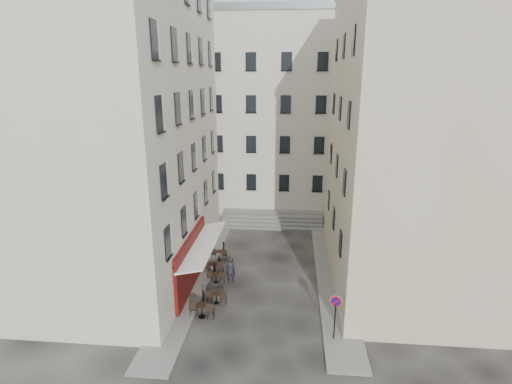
# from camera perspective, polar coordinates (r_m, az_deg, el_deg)

# --- Properties ---
(ground) EXTENTS (90.00, 90.00, 0.00)m
(ground) POSITION_cam_1_polar(r_m,az_deg,el_deg) (24.83, 0.63, -15.00)
(ground) COLOR black
(ground) RESTS_ON ground
(sidewalk_left) EXTENTS (2.00, 22.00, 0.12)m
(sidewalk_left) POSITION_cam_1_polar(r_m,az_deg,el_deg) (28.90, -7.77, -10.21)
(sidewalk_left) COLOR slate
(sidewalk_left) RESTS_ON ground
(sidewalk_right) EXTENTS (2.00, 18.00, 0.12)m
(sidewalk_right) POSITION_cam_1_polar(r_m,az_deg,el_deg) (27.49, 10.76, -11.84)
(sidewalk_right) COLOR slate
(sidewalk_right) RESTS_ON ground
(building_left) EXTENTS (12.20, 16.20, 20.60)m
(building_left) POSITION_cam_1_polar(r_m,az_deg,el_deg) (27.16, -21.73, 9.72)
(building_left) COLOR beige
(building_left) RESTS_ON ground
(building_right) EXTENTS (12.20, 14.20, 18.60)m
(building_right) POSITION_cam_1_polar(r_m,az_deg,el_deg) (26.40, 24.93, 7.00)
(building_right) COLOR tan
(building_right) RESTS_ON ground
(building_back) EXTENTS (18.20, 10.20, 18.60)m
(building_back) POSITION_cam_1_polar(r_m,az_deg,el_deg) (40.37, 1.49, 11.26)
(building_back) COLOR beige
(building_back) RESTS_ON ground
(cafe_storefront) EXTENTS (1.74, 7.30, 3.50)m
(cafe_storefront) POSITION_cam_1_polar(r_m,az_deg,el_deg) (25.45, -9.03, -9.56)
(cafe_storefront) COLOR #460A0B
(cafe_storefront) RESTS_ON ground
(stone_steps) EXTENTS (9.00, 3.15, 0.80)m
(stone_steps) POSITION_cam_1_polar(r_m,az_deg,el_deg) (35.99, 2.28, -3.98)
(stone_steps) COLOR slate
(stone_steps) RESTS_ON ground
(bollard_near) EXTENTS (0.12, 0.12, 0.98)m
(bollard_near) POSITION_cam_1_polar(r_m,az_deg,el_deg) (24.15, -7.53, -14.67)
(bollard_near) COLOR black
(bollard_near) RESTS_ON ground
(bollard_mid) EXTENTS (0.12, 0.12, 0.98)m
(bollard_mid) POSITION_cam_1_polar(r_m,az_deg,el_deg) (27.14, -5.90, -10.90)
(bollard_mid) COLOR black
(bollard_mid) RESTS_ON ground
(bollard_far) EXTENTS (0.12, 0.12, 0.98)m
(bollard_far) POSITION_cam_1_polar(r_m,az_deg,el_deg) (30.23, -4.62, -7.88)
(bollard_far) COLOR black
(bollard_far) RESTS_ON ground
(no_parking_sign) EXTENTS (0.57, 0.16, 2.55)m
(no_parking_sign) POSITION_cam_1_polar(r_m,az_deg,el_deg) (20.90, 11.29, -16.13)
(no_parking_sign) COLOR black
(no_parking_sign) RESTS_ON ground
(bistro_table_a) EXTENTS (1.42, 0.66, 1.00)m
(bistro_table_a) POSITION_cam_1_polar(r_m,az_deg,el_deg) (23.13, -7.72, -16.26)
(bistro_table_a) COLOR black
(bistro_table_a) RESTS_ON ground
(bistro_table_b) EXTENTS (1.22, 0.57, 0.86)m
(bistro_table_b) POSITION_cam_1_polar(r_m,az_deg,el_deg) (24.26, -5.65, -14.68)
(bistro_table_b) COLOR black
(bistro_table_b) RESTS_ON ground
(bistro_table_c) EXTENTS (1.16, 0.54, 0.82)m
(bistro_table_c) POSITION_cam_1_polar(r_m,az_deg,el_deg) (26.42, -5.71, -11.97)
(bistro_table_c) COLOR black
(bistro_table_c) RESTS_ON ground
(bistro_table_d) EXTENTS (1.36, 0.64, 0.95)m
(bistro_table_d) POSITION_cam_1_polar(r_m,az_deg,el_deg) (27.44, -6.03, -10.67)
(bistro_table_d) COLOR black
(bistro_table_d) RESTS_ON ground
(bistro_table_e) EXTENTS (1.13, 0.53, 0.79)m
(bistro_table_e) POSITION_cam_1_polar(r_m,az_deg,el_deg) (29.44, -5.28, -8.85)
(bistro_table_e) COLOR black
(bistro_table_e) RESTS_ON ground
(pedestrian) EXTENTS (0.77, 0.67, 1.78)m
(pedestrian) POSITION_cam_1_polar(r_m,az_deg,el_deg) (26.20, -3.67, -11.00)
(pedestrian) COLOR black
(pedestrian) RESTS_ON ground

